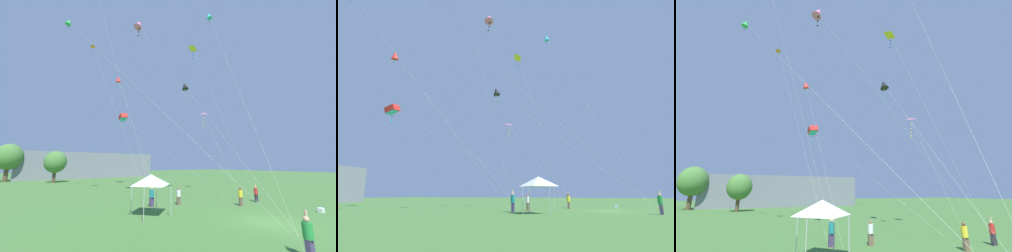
% 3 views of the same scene
% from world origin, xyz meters
% --- Properties ---
extents(ground_plane, '(220.00, 220.00, 0.00)m').
position_xyz_m(ground_plane, '(0.00, 0.00, 0.00)').
color(ground_plane, '#427033').
extents(distant_building, '(36.16, 15.13, 7.21)m').
position_xyz_m(distant_building, '(-1.35, 57.07, 3.61)').
color(distant_building, slate).
rests_on(distant_building, ground).
extents(tree_far_left, '(4.18, 3.76, 6.30)m').
position_xyz_m(tree_far_left, '(-12.19, 54.76, 4.07)').
color(tree_far_left, brown).
rests_on(tree_far_left, ground).
extents(tree_far_right, '(5.72, 5.15, 8.63)m').
position_xyz_m(tree_far_right, '(-20.45, 49.41, 5.58)').
color(tree_far_right, brown).
rests_on(tree_far_right, ground).
extents(tree_far_centre, '(4.46, 4.01, 6.73)m').
position_xyz_m(tree_far_centre, '(-11.23, 40.54, 4.35)').
color(tree_far_centre, brown).
rests_on(tree_far_centre, ground).
extents(festival_tent, '(2.46, 2.46, 3.04)m').
position_xyz_m(festival_tent, '(-5.92, 5.66, 2.62)').
color(festival_tent, '#B7B7BC').
rests_on(festival_tent, ground).
extents(cooler_box, '(0.52, 0.33, 0.34)m').
position_xyz_m(cooler_box, '(6.20, -0.80, 0.17)').
color(cooler_box, white).
rests_on(cooler_box, ground).
extents(person_yellow_shirt, '(0.39, 0.39, 1.63)m').
position_xyz_m(person_yellow_shirt, '(2.89, 4.26, 0.88)').
color(person_yellow_shirt, brown).
rests_on(person_yellow_shirt, ground).
extents(person_red_shirt, '(0.37, 0.37, 1.80)m').
position_xyz_m(person_red_shirt, '(5.92, 4.64, 0.87)').
color(person_red_shirt, '#282833').
rests_on(person_red_shirt, ground).
extents(person_teal_shirt, '(0.41, 0.41, 1.98)m').
position_xyz_m(person_teal_shirt, '(-4.35, 8.47, 0.96)').
color(person_teal_shirt, '#473860').
rests_on(person_teal_shirt, ground).
extents(person_green_shirt, '(0.39, 0.39, 1.90)m').
position_xyz_m(person_green_shirt, '(-3.52, -3.74, 0.92)').
color(person_green_shirt, '#473860').
rests_on(person_green_shirt, ground).
extents(person_white_shirt, '(0.37, 0.37, 1.59)m').
position_xyz_m(person_white_shirt, '(-1.81, 7.75, 0.85)').
color(person_white_shirt, brown).
rests_on(person_white_shirt, ground).
extents(kite_black_diamond_0, '(7.84, 18.20, 16.29)m').
position_xyz_m(kite_black_diamond_0, '(3.69, 13.46, 15.59)').
color(kite_black_diamond_0, silver).
rests_on(kite_black_diamond_0, ground).
extents(kite_red_diamond_1, '(1.55, 18.62, 20.73)m').
position_xyz_m(kite_red_diamond_1, '(-2.93, 25.87, 20.08)').
color(kite_red_diamond_1, silver).
rests_on(kite_red_diamond_1, ground).
extents(kite_yellow_delta_3, '(3.63, 6.20, 19.96)m').
position_xyz_m(kite_yellow_delta_3, '(2.47, 9.87, 19.37)').
color(kite_yellow_delta_3, silver).
rests_on(kite_yellow_delta_3, ground).
extents(kite_green_diamond_4, '(9.55, 24.96, 25.19)m').
position_xyz_m(kite_green_diamond_4, '(-12.36, 20.52, 24.60)').
color(kite_green_diamond_4, silver).
rests_on(kite_green_diamond_4, ground).
extents(kite_pink_diamond_5, '(12.34, 6.38, 21.27)m').
position_xyz_m(kite_pink_diamond_5, '(-5.26, 10.82, 20.50)').
color(kite_pink_diamond_5, silver).
rests_on(kite_pink_diamond_5, ground).
extents(kite_red_box_6, '(4.78, 23.08, 13.68)m').
position_xyz_m(kite_red_box_6, '(-1.20, 26.95, 12.90)').
color(kite_red_box_6, silver).
rests_on(kite_red_box_6, ground).
extents(kite_pink_delta_7, '(3.61, 8.95, 11.61)m').
position_xyz_m(kite_pink_delta_7, '(6.37, 12.49, 11.21)').
color(kite_pink_delta_7, silver).
rests_on(kite_pink_delta_7, ground).
extents(kite_cyan_diamond_8, '(4.73, 9.30, 21.47)m').
position_xyz_m(kite_cyan_diamond_8, '(1.41, 5.63, 21.00)').
color(kite_cyan_diamond_8, silver).
rests_on(kite_cyan_diamond_8, ground).
extents(kite_orange_delta_9, '(3.43, 22.39, 28.41)m').
position_xyz_m(kite_orange_delta_9, '(-7.30, 30.17, 27.84)').
color(kite_orange_delta_9, silver).
rests_on(kite_orange_delta_9, ground).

